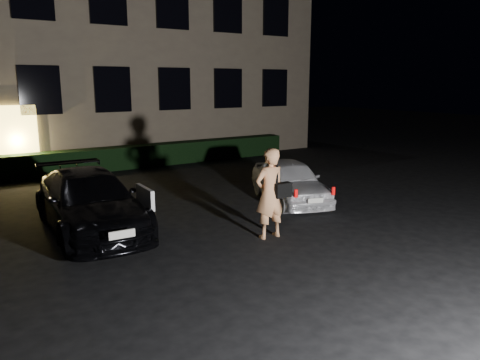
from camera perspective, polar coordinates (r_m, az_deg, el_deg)
ground at (r=9.66m, az=7.41°, el=-8.15°), size 80.00×80.00×0.00m
building at (r=22.76m, az=-19.15°, el=18.11°), size 20.00×8.11×12.00m
hedge at (r=18.53m, az=-14.39°, el=2.62°), size 15.00×0.70×0.85m
sedan at (r=10.99m, az=-17.85°, el=-2.52°), size 2.07×4.73×1.33m
hatch at (r=13.06m, az=6.11°, el=-0.09°), size 2.43×3.75×1.19m
man at (r=9.92m, az=3.68°, el=-1.63°), size 0.80×0.47×1.94m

